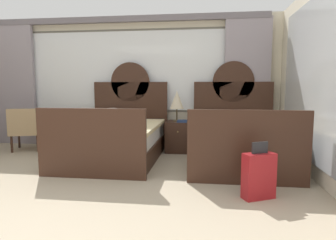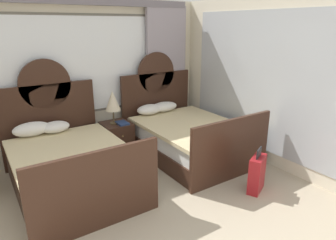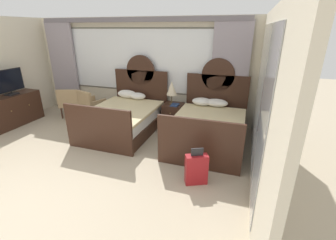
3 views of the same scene
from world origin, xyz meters
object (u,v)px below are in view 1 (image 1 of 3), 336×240
at_px(bed_near_mirror, 237,141).
at_px(book_on_nightstand, 182,121).
at_px(nightstand_between_beds, 179,136).
at_px(armchair_by_window_left, 58,128).
at_px(bed_near_window, 116,138).
at_px(table_lamp_on_nightstand, 177,100).
at_px(armchair_by_window_centre, 26,127).
at_px(suitcase_on_floor, 259,176).

relative_size(bed_near_mirror, book_on_nightstand, 8.42).
relative_size(nightstand_between_beds, armchair_by_window_left, 0.71).
distance_m(book_on_nightstand, armchair_by_window_left, 2.41).
bearing_deg(nightstand_between_beds, book_on_nightstand, -54.46).
height_order(bed_near_window, table_lamp_on_nightstand, bed_near_window).
relative_size(nightstand_between_beds, armchair_by_window_centre, 0.71).
distance_m(bed_near_window, suitcase_on_floor, 2.66).
xyz_separation_m(bed_near_mirror, suitcase_on_floor, (0.07, -1.57, -0.10)).
height_order(nightstand_between_beds, armchair_by_window_centre, armchair_by_window_centre).
xyz_separation_m(table_lamp_on_nightstand, armchair_by_window_centre, (-2.96, -0.29, -0.54)).
height_order(nightstand_between_beds, table_lamp_on_nightstand, table_lamp_on_nightstand).
bearing_deg(armchair_by_window_centre, table_lamp_on_nightstand, 5.52).
xyz_separation_m(nightstand_between_beds, book_on_nightstand, (0.07, -0.10, 0.31)).
bearing_deg(armchair_by_window_left, armchair_by_window_centre, 180.00).
relative_size(bed_near_window, bed_near_mirror, 1.00).
height_order(bed_near_window, bed_near_mirror, same).
xyz_separation_m(bed_near_window, bed_near_mirror, (2.08, 0.00, 0.00)).
xyz_separation_m(bed_near_window, armchair_by_window_centre, (-1.95, 0.40, 0.10)).
relative_size(bed_near_window, armchair_by_window_centre, 2.61).
distance_m(armchair_by_window_centre, suitcase_on_floor, 4.56).
relative_size(bed_near_window, armchair_by_window_left, 2.61).
distance_m(armchair_by_window_left, armchair_by_window_centre, 0.68).
distance_m(armchair_by_window_left, suitcase_on_floor, 3.96).
bearing_deg(table_lamp_on_nightstand, suitcase_on_floor, -62.91).
xyz_separation_m(bed_near_window, armchair_by_window_left, (-1.28, 0.40, 0.10)).
xyz_separation_m(bed_near_mirror, armchair_by_window_centre, (-4.04, 0.40, 0.10)).
distance_m(nightstand_between_beds, armchair_by_window_left, 2.35).
distance_m(bed_near_window, book_on_nightstand, 1.29).
bearing_deg(nightstand_between_beds, bed_near_window, -146.51).
bearing_deg(armchair_by_window_left, bed_near_window, -17.36).
relative_size(bed_near_window, nightstand_between_beds, 3.69).
height_order(bed_near_window, armchair_by_window_centre, bed_near_window).
relative_size(bed_near_mirror, nightstand_between_beds, 3.69).
distance_m(bed_near_window, armchair_by_window_centre, 2.00).
height_order(bed_near_window, suitcase_on_floor, bed_near_window).
height_order(book_on_nightstand, armchair_by_window_centre, armchair_by_window_centre).
bearing_deg(armchair_by_window_centre, bed_near_mirror, -5.62).
bearing_deg(suitcase_on_floor, armchair_by_window_left, 150.24).
distance_m(bed_near_window, armchair_by_window_left, 1.34).
relative_size(nightstand_between_beds, suitcase_on_floor, 0.91).
height_order(bed_near_window, book_on_nightstand, bed_near_window).
distance_m(bed_near_window, nightstand_between_beds, 1.26).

